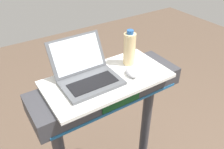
{
  "coord_description": "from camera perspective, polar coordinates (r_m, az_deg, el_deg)",
  "views": [
    {
      "loc": [
        -0.56,
        -0.21,
        1.91
      ],
      "look_at": [
        0.0,
        0.65,
        1.23
      ],
      "focal_mm": 36.97,
      "sensor_mm": 36.0,
      "label": 1
    }
  ],
  "objects": [
    {
      "name": "laptop",
      "position": [
        1.26,
        -6.27,
        0.3
      ],
      "size": [
        0.32,
        0.31,
        0.21
      ],
      "rotation": [
        0.0,
        0.0,
        -0.01
      ],
      "color": "#515459",
      "rests_on": "desk_board"
    },
    {
      "name": "water_bottle",
      "position": [
        1.38,
        4.34,
        6.4
      ],
      "size": [
        0.07,
        0.07,
        0.22
      ],
      "color": "beige",
      "rests_on": "desk_board"
    },
    {
      "name": "desk_board",
      "position": [
        1.3,
        -1.2,
        -1.16
      ],
      "size": [
        0.71,
        0.37,
        0.02
      ],
      "primitive_type": "cube",
      "color": "white",
      "rests_on": "treadmill_base"
    },
    {
      "name": "computer_mouse",
      "position": [
        1.31,
        4.83,
        0.43
      ],
      "size": [
        0.08,
        0.11,
        0.03
      ],
      "primitive_type": "ellipsoid",
      "rotation": [
        0.0,
        0.0,
        -0.18
      ],
      "color": "#B2B2B7",
      "rests_on": "desk_board"
    }
  ]
}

